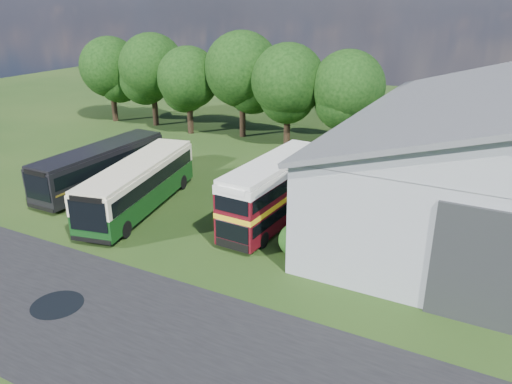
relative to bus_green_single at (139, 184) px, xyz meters
The scene contains 15 objects.
ground 8.73m from the bus_green_single, 52.93° to the right, with size 120.00×120.00×0.00m, color #193410.
asphalt_road 12.90m from the bus_green_single, 50.31° to the right, with size 60.00×8.00×0.02m, color black.
puddle 10.64m from the bus_green_single, 69.54° to the right, with size 2.20×2.20×0.01m, color black.
tree_far_left 25.05m from the bus_green_single, 136.11° to the left, with size 6.12×6.12×8.64m.
tree_left_a 22.23m from the bus_green_single, 126.00° to the left, with size 6.46×6.46×9.12m.
tree_left_b 18.75m from the bus_green_single, 115.17° to the left, with size 5.78×5.78×8.16m.
tree_mid 18.74m from the bus_green_single, 98.94° to the left, with size 6.80×6.80×9.60m.
tree_right_a 17.57m from the bus_green_single, 82.68° to the left, with size 6.26×6.26×8.83m.
tree_right_b 19.53m from the bus_green_single, 67.98° to the left, with size 5.98×5.98×8.45m.
shrub_front 10.93m from the bus_green_single, ahead, with size 1.70×1.70×1.70m, color #194714.
shrub_mid 10.95m from the bus_green_single, ahead, with size 1.60×1.60×1.60m, color #194714.
shrub_back 11.34m from the bus_green_single, 16.29° to the left, with size 1.80×1.80×1.80m, color #194714.
bus_green_single is the anchor object (origin of this frame).
bus_maroon_double 8.43m from the bus_green_single, 13.77° to the left, with size 2.67×8.98×3.82m.
bus_dark_single 5.01m from the bus_green_single, 160.51° to the left, with size 2.48×10.45×2.88m.
Camera 1 is at (14.46, -14.99, 12.31)m, focal length 35.00 mm.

